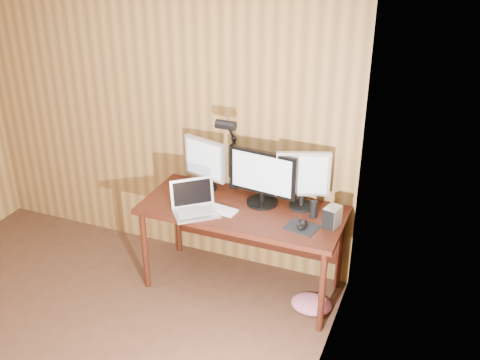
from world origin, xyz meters
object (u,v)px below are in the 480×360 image
Objects in this scene: monitor_center at (262,177)px; phone at (214,214)px; desk_lamp at (230,144)px; desk at (246,217)px; monitor_right at (303,178)px; keyboard at (213,207)px; hard_drive at (332,217)px; mouse at (302,225)px; speaker at (314,209)px; laptop at (194,204)px; monitor_left at (205,163)px.

monitor_center is 5.15× the size of phone.
desk_lamp is (-0.03, 0.40, 0.42)m from phone.
desk is 3.41× the size of monitor_right.
monitor_right is 1.16× the size of keyboard.
desk is 10.00× the size of hard_drive.
desk_lamp is at bearing -178.02° from mouse.
hard_drive is 1.19× the size of speaker.
desk_lamp is at bearing 106.66° from phone.
monitor_right is 0.86m from laptop.
desk is 0.33m from phone.
monitor_center is 0.32m from monitor_right.
desk_lamp is at bearing 96.23° from keyboard.
phone is at bearing -147.18° from mouse.
desk is at bearing 174.62° from monitor_right.
monitor_left is 3.32× the size of speaker.
desk is 3.96× the size of keyboard.
desk_lamp is (-0.75, 0.15, 0.36)m from speaker.
hard_drive is at bearing 0.48° from desk_lamp.
desk_lamp reaches higher than phone.
desk is 0.56m from mouse.
monitor_center reaches higher than phone.
mouse is at bearing -93.80° from monitor_right.
keyboard is at bearing -177.07° from monitor_right.
monitor_left is at bearing 172.72° from speaker.
phone is (-0.16, -0.25, 0.13)m from desk.
phone is (-0.59, -0.37, -0.25)m from monitor_right.
phone is 0.83× the size of speaker.
laptop is at bearing -134.30° from keyboard.
speaker reaches higher than keyboard.
phone is at bearing -55.10° from keyboard.
monitor_right is (0.83, -0.01, 0.01)m from monitor_left.
keyboard is 0.78m from speaker.
monitor_left reaches higher than phone.
speaker is (-0.16, 0.08, -0.01)m from hard_drive.
keyboard is 0.58× the size of desk_lamp.
speaker is 0.85m from desk_lamp.
laptop is (-0.75, -0.37, -0.19)m from monitor_right.
desk_lamp reaches higher than laptop.
speaker reaches higher than desk.
mouse is (0.52, -0.18, 0.15)m from desk.
monitor_center is at bearing 169.32° from monitor_right.
monitor_right is at bearing 43.95° from phone.
hard_drive is at bearing -29.94° from laptop.
monitor_left is (-0.41, 0.12, 0.36)m from desk.
keyboard reaches higher than phone.
mouse reaches higher than keyboard.
mouse is at bearing -19.22° from desk.
speaker is (0.96, -0.12, -0.17)m from monitor_left.
desk is 0.38m from monitor_center.
monitor_left is 1.10× the size of keyboard.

